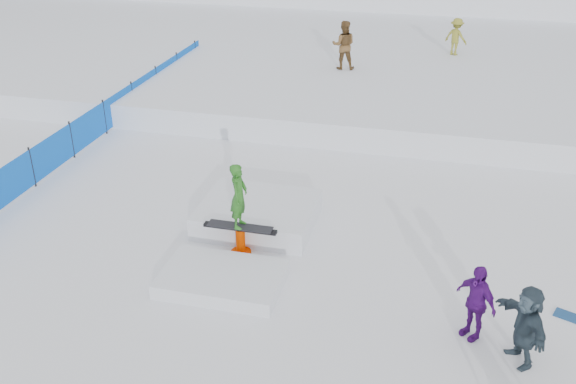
% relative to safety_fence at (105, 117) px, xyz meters
% --- Properties ---
extents(ground, '(120.00, 120.00, 0.00)m').
position_rel_safety_fence_xyz_m(ground, '(6.50, -6.60, -0.55)').
color(ground, white).
extents(snow_midrise, '(50.00, 18.00, 0.80)m').
position_rel_safety_fence_xyz_m(snow_midrise, '(6.50, 9.40, -0.15)').
color(snow_midrise, white).
rests_on(snow_midrise, ground).
extents(safety_fence, '(0.05, 16.00, 1.10)m').
position_rel_safety_fence_xyz_m(safety_fence, '(0.00, 0.00, 0.00)').
color(safety_fence, blue).
rests_on(safety_fence, ground).
extents(walker_olive, '(0.95, 0.79, 1.75)m').
position_rel_safety_fence_xyz_m(walker_olive, '(6.38, 6.12, 1.12)').
color(walker_olive, brown).
rests_on(walker_olive, snow_midrise).
extents(walker_ygreen, '(1.06, 0.91, 1.42)m').
position_rel_safety_fence_xyz_m(walker_ygreen, '(10.30, 9.12, 0.96)').
color(walker_ygreen, olive).
rests_on(walker_ygreen, snow_midrise).
extents(spectator_purple, '(0.87, 0.85, 1.46)m').
position_rel_safety_fence_xyz_m(spectator_purple, '(11.00, -7.16, 0.18)').
color(spectator_purple, '#53117A').
rests_on(spectator_purple, ground).
extents(spectator_dark, '(0.99, 1.43, 1.48)m').
position_rel_safety_fence_xyz_m(spectator_dark, '(11.79, -7.64, 0.19)').
color(spectator_dark, '#30404D').
rests_on(spectator_dark, ground).
extents(jib_rail_feature, '(2.60, 4.40, 2.11)m').
position_rel_safety_fence_xyz_m(jib_rail_feature, '(6.20, -5.02, -0.25)').
color(jib_rail_feature, white).
rests_on(jib_rail_feature, ground).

